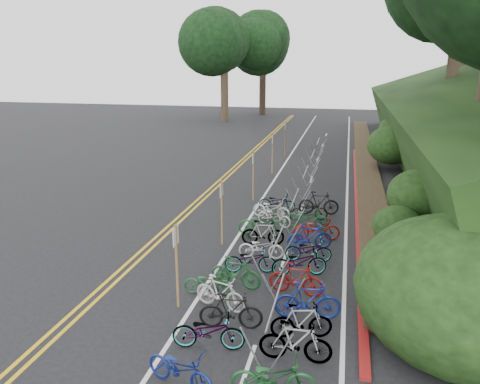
# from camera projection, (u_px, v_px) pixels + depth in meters

# --- Properties ---
(ground) EXTENTS (120.00, 120.00, 0.00)m
(ground) POSITION_uv_depth(u_px,v_px,m) (156.00, 307.00, 13.27)
(ground) COLOR black
(ground) RESTS_ON ground
(road_markings) EXTENTS (7.47, 80.00, 0.01)m
(road_markings) POSITION_uv_depth(u_px,v_px,m) (250.00, 205.00, 22.61)
(road_markings) COLOR gold
(road_markings) RESTS_ON ground
(red_curb) EXTENTS (0.25, 28.00, 0.10)m
(red_curb) POSITION_uv_depth(u_px,v_px,m) (357.00, 200.00, 23.29)
(red_curb) COLOR maroon
(red_curb) RESTS_ON ground
(bike_rack_front) EXTENTS (1.17, 2.89, 1.23)m
(bike_rack_front) POSITION_uv_depth(u_px,v_px,m) (276.00, 312.00, 11.28)
(bike_rack_front) COLOR gray
(bike_rack_front) RESTS_ON ground
(bike_racks_rest) EXTENTS (1.14, 23.00, 1.17)m
(bike_racks_rest) POSITION_uv_depth(u_px,v_px,m) (305.00, 177.00, 24.60)
(bike_racks_rest) COLOR gray
(bike_racks_rest) RESTS_ON ground
(signpost_near) EXTENTS (0.08, 0.40, 2.47)m
(signpost_near) POSITION_uv_depth(u_px,v_px,m) (177.00, 261.00, 12.91)
(signpost_near) COLOR brown
(signpost_near) RESTS_ON ground
(signposts_rest) EXTENTS (0.08, 18.40, 2.50)m
(signposts_rest) POSITION_uv_depth(u_px,v_px,m) (264.00, 161.00, 25.90)
(signposts_rest) COLOR brown
(signposts_rest) RESTS_ON ground
(bike_front) EXTENTS (0.63, 1.52, 0.78)m
(bike_front) POSITION_uv_depth(u_px,v_px,m) (208.00, 282.00, 13.88)
(bike_front) COLOR #144C1E
(bike_front) RESTS_ON ground
(bike_valet) EXTENTS (3.32, 14.34, 1.09)m
(bike_valet) POSITION_uv_depth(u_px,v_px,m) (279.00, 253.00, 15.82)
(bike_valet) COLOR navy
(bike_valet) RESTS_ON ground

